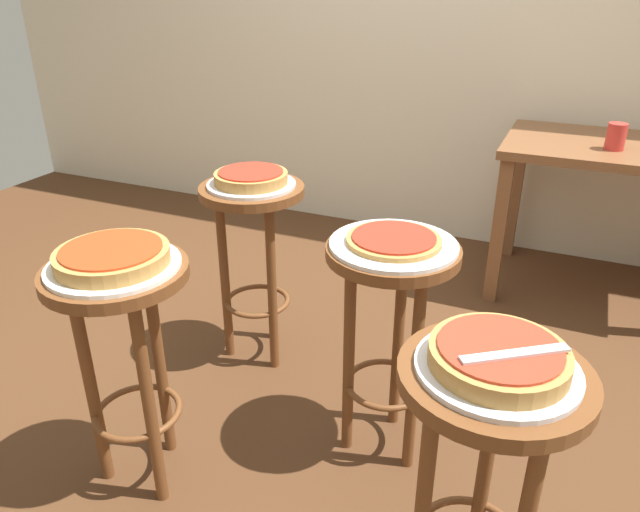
# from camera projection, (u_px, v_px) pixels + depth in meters

# --- Properties ---
(ground_plane) EXTENTS (6.00, 6.00, 0.00)m
(ground_plane) POSITION_uv_depth(u_px,v_px,m) (310.00, 374.00, 2.36)
(ground_plane) COLOR #4C2D19
(stool_foreground) EXTENTS (0.39, 0.39, 0.73)m
(stool_foreground) POSITION_uv_depth(u_px,v_px,m) (485.00, 444.00, 1.26)
(stool_foreground) COLOR brown
(stool_foreground) RESTS_ON ground_plane
(serving_plate_foreground) EXTENTS (0.33, 0.33, 0.01)m
(serving_plate_foreground) POSITION_uv_depth(u_px,v_px,m) (497.00, 368.00, 1.17)
(serving_plate_foreground) COLOR silver
(serving_plate_foreground) RESTS_ON stool_foreground
(pizza_foreground) EXTENTS (0.27, 0.27, 0.05)m
(pizza_foreground) POSITION_uv_depth(u_px,v_px,m) (499.00, 356.00, 1.16)
(pizza_foreground) COLOR #B78442
(pizza_foreground) RESTS_ON serving_plate_foreground
(stool_middle) EXTENTS (0.39, 0.39, 0.73)m
(stool_middle) POSITION_uv_depth(u_px,v_px,m) (124.00, 328.00, 1.67)
(stool_middle) COLOR brown
(stool_middle) RESTS_ON ground_plane
(serving_plate_middle) EXTENTS (0.35, 0.35, 0.01)m
(serving_plate_middle) POSITION_uv_depth(u_px,v_px,m) (114.00, 266.00, 1.58)
(serving_plate_middle) COLOR white
(serving_plate_middle) RESTS_ON stool_middle
(pizza_middle) EXTENTS (0.30, 0.30, 0.05)m
(pizza_middle) POSITION_uv_depth(u_px,v_px,m) (112.00, 256.00, 1.57)
(pizza_middle) COLOR #B78442
(pizza_middle) RESTS_ON serving_plate_middle
(stool_leftside) EXTENTS (0.39, 0.39, 0.73)m
(stool_leftside) POSITION_uv_depth(u_px,v_px,m) (390.00, 304.00, 1.79)
(stool_leftside) COLOR brown
(stool_leftside) RESTS_ON ground_plane
(serving_plate_leftside) EXTENTS (0.37, 0.37, 0.01)m
(serving_plate_leftside) POSITION_uv_depth(u_px,v_px,m) (393.00, 245.00, 1.71)
(serving_plate_leftside) COLOR silver
(serving_plate_leftside) RESTS_ON stool_leftside
(pizza_leftside) EXTENTS (0.27, 0.27, 0.02)m
(pizza_leftside) POSITION_uv_depth(u_px,v_px,m) (394.00, 240.00, 1.70)
(pizza_leftside) COLOR #B78442
(pizza_leftside) RESTS_ON serving_plate_leftside
(stool_rear) EXTENTS (0.39, 0.39, 0.73)m
(stool_rear) POSITION_uv_depth(u_px,v_px,m) (254.00, 233.00, 2.28)
(stool_rear) COLOR brown
(stool_rear) RESTS_ON ground_plane
(serving_plate_rear) EXTENTS (0.33, 0.33, 0.01)m
(serving_plate_rear) POSITION_uv_depth(u_px,v_px,m) (251.00, 184.00, 2.19)
(serving_plate_rear) COLOR silver
(serving_plate_rear) RESTS_ON stool_rear
(pizza_rear) EXTENTS (0.27, 0.27, 0.05)m
(pizza_rear) POSITION_uv_depth(u_px,v_px,m) (251.00, 177.00, 2.18)
(pizza_rear) COLOR #B78442
(pizza_rear) RESTS_ON serving_plate_rear
(dining_table) EXTENTS (0.92, 0.68, 0.75)m
(dining_table) POSITION_uv_depth(u_px,v_px,m) (607.00, 171.00, 2.74)
(dining_table) COLOR brown
(dining_table) RESTS_ON ground_plane
(cup_near_edge) EXTENTS (0.08, 0.08, 0.11)m
(cup_near_edge) POSITION_uv_depth(u_px,v_px,m) (616.00, 137.00, 2.57)
(cup_near_edge) COLOR red
(cup_near_edge) RESTS_ON dining_table
(pizza_server_knife) EXTENTS (0.19, 0.15, 0.01)m
(pizza_server_knife) POSITION_uv_depth(u_px,v_px,m) (515.00, 354.00, 1.12)
(pizza_server_knife) COLOR silver
(pizza_server_knife) RESTS_ON pizza_foreground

